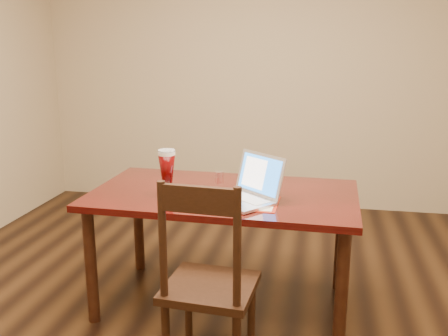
# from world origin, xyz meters

# --- Properties ---
(ground) EXTENTS (5.00, 5.00, 0.00)m
(ground) POSITION_xyz_m (0.00, 0.00, 0.00)
(ground) COLOR black
(ground) RESTS_ON ground
(room_shell) EXTENTS (4.51, 5.01, 2.71)m
(room_shell) POSITION_xyz_m (0.00, 0.00, 1.76)
(room_shell) COLOR tan
(room_shell) RESTS_ON ground
(dining_table) EXTENTS (1.63, 0.94, 1.04)m
(dining_table) POSITION_xyz_m (0.00, 0.37, 0.67)
(dining_table) COLOR #470B09
(dining_table) RESTS_ON ground
(dining_chair) EXTENTS (0.47, 0.45, 1.04)m
(dining_chair) POSITION_xyz_m (0.06, -0.30, 0.49)
(dining_chair) COLOR black
(dining_chair) RESTS_ON ground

